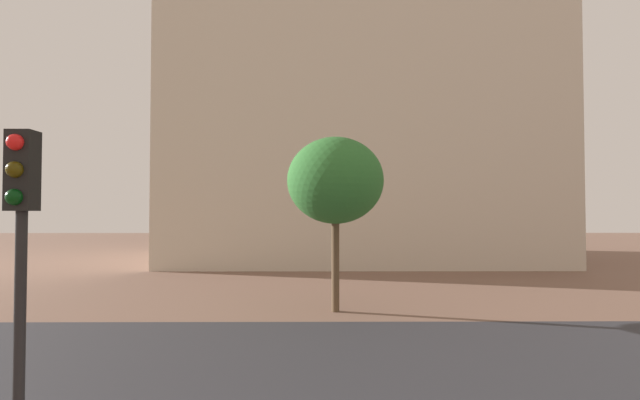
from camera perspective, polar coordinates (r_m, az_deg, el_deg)
The scene contains 5 objects.
ground_plane at distance 12.96m, azimuth -1.81°, elevation -15.87°, with size 120.00×120.00×0.00m, color brown.
street_asphalt_strip at distance 10.12m, azimuth -2.24°, elevation -19.98°, with size 120.00×7.81×0.00m, color #2D2D33.
landmark_building at distance 33.93m, azimuth 4.11°, elevation 13.21°, with size 24.09×15.94×40.79m.
traffic_light_pole at distance 6.09m, azimuth -33.21°, elevation -4.12°, with size 0.28×0.34×4.12m.
tree_curb_far at distance 14.94m, azimuth 1.92°, elevation 2.37°, with size 3.14×3.14×5.66m.
Camera 1 is at (0.30, -2.55, 3.19)m, focal length 25.75 mm.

